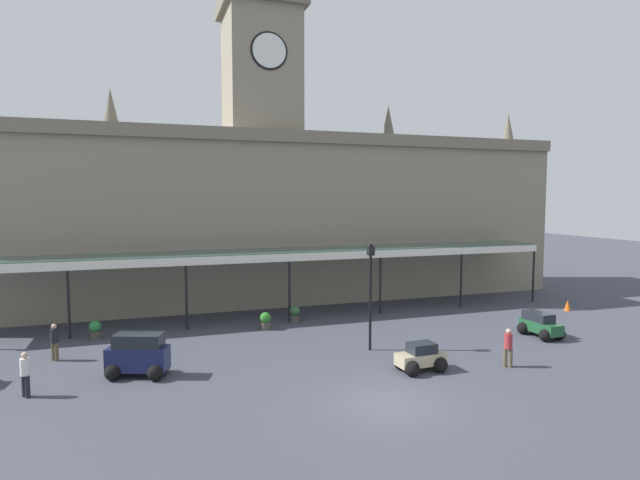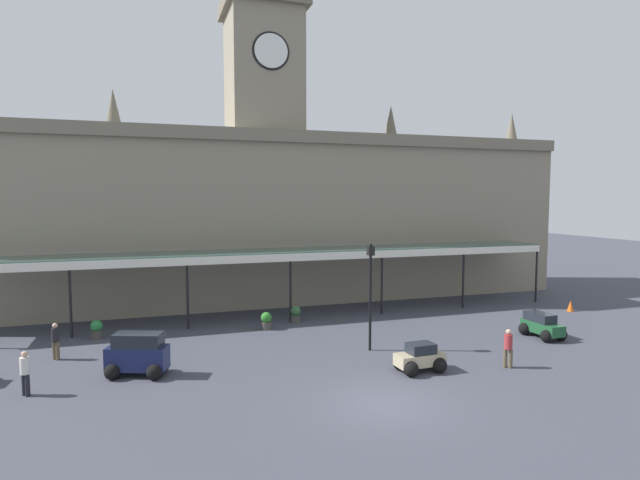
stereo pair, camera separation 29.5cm
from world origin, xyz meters
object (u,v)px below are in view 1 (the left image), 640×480
(car_green_estate, at_px, (540,326))
(pedestrian_crossing_forecourt, at_px, (25,373))
(planter_near_kerb, at_px, (266,321))
(car_beige_sedan, at_px, (421,359))
(planter_by_canopy, at_px, (95,330))
(planter_forecourt_centre, at_px, (295,314))
(victorian_lamppost, at_px, (370,284))
(car_navy_van, at_px, (138,357))
(traffic_cone, at_px, (567,305))
(pedestrian_beside_cars, at_px, (54,341))
(pedestrian_near_entrance, at_px, (508,346))

(car_green_estate, height_order, pedestrian_crossing_forecourt, pedestrian_crossing_forecourt)
(pedestrian_crossing_forecourt, height_order, planter_near_kerb, pedestrian_crossing_forecourt)
(car_beige_sedan, relative_size, planter_by_canopy, 2.17)
(pedestrian_crossing_forecourt, xyz_separation_m, planter_forecourt_centre, (12.39, 7.72, -0.42))
(car_beige_sedan, bearing_deg, planter_forecourt_centre, 105.12)
(car_green_estate, bearing_deg, car_beige_sedan, -162.71)
(victorian_lamppost, height_order, planter_forecourt_centre, victorian_lamppost)
(car_navy_van, bearing_deg, victorian_lamppost, 1.61)
(car_beige_sedan, bearing_deg, traffic_cone, 25.72)
(car_green_estate, xyz_separation_m, traffic_cone, (6.17, 4.44, -0.21))
(car_green_estate, height_order, planter_forecourt_centre, car_green_estate)
(car_navy_van, xyz_separation_m, planter_forecourt_centre, (8.53, 6.74, -0.32))
(pedestrian_beside_cars, bearing_deg, car_navy_van, -43.49)
(pedestrian_near_entrance, bearing_deg, pedestrian_beside_cars, 158.70)
(car_green_estate, xyz_separation_m, planter_by_canopy, (-21.96, 7.00, -0.07))
(pedestrian_beside_cars, bearing_deg, victorian_lamppost, -12.40)
(pedestrian_crossing_forecourt, xyz_separation_m, traffic_cone, (29.83, 5.00, -0.56))
(pedestrian_beside_cars, bearing_deg, pedestrian_crossing_forecourt, -94.19)
(car_navy_van, height_order, car_beige_sedan, car_navy_van)
(car_beige_sedan, xyz_separation_m, planter_forecourt_centre, (-2.66, 9.85, -0.01))
(car_navy_van, relative_size, pedestrian_near_entrance, 1.54)
(car_navy_van, relative_size, planter_near_kerb, 2.69)
(traffic_cone, bearing_deg, car_green_estate, -144.26)
(planter_forecourt_centre, bearing_deg, car_beige_sedan, -74.88)
(car_green_estate, distance_m, planter_near_kerb, 14.58)
(planter_forecourt_centre, xyz_separation_m, planter_by_canopy, (-10.69, -0.17, 0.00))
(car_green_estate, height_order, planter_near_kerb, car_green_estate)
(car_beige_sedan, height_order, pedestrian_beside_cars, pedestrian_beside_cars)
(traffic_cone, bearing_deg, pedestrian_near_entrance, -144.31)
(pedestrian_beside_cars, height_order, planter_forecourt_centre, pedestrian_beside_cars)
(victorian_lamppost, bearing_deg, car_green_estate, -4.34)
(car_navy_van, bearing_deg, pedestrian_near_entrance, -14.46)
(pedestrian_near_entrance, height_order, pedestrian_crossing_forecourt, same)
(traffic_cone, distance_m, planter_forecourt_centre, 17.65)
(pedestrian_near_entrance, bearing_deg, planter_near_kerb, 131.53)
(pedestrian_beside_cars, distance_m, planter_near_kerb, 10.36)
(car_navy_van, xyz_separation_m, pedestrian_near_entrance, (14.99, -3.86, 0.10))
(car_navy_van, relative_size, car_beige_sedan, 1.24)
(pedestrian_beside_cars, xyz_separation_m, planter_by_canopy, (1.38, 3.22, -0.42))
(pedestrian_crossing_forecourt, distance_m, victorian_lamppost, 14.50)
(pedestrian_near_entrance, relative_size, planter_forecourt_centre, 1.74)
(victorian_lamppost, bearing_deg, pedestrian_crossing_forecourt, -174.92)
(planter_forecourt_centre, height_order, planter_by_canopy, same)
(pedestrian_near_entrance, height_order, planter_by_canopy, pedestrian_near_entrance)
(car_beige_sedan, distance_m, pedestrian_crossing_forecourt, 15.20)
(car_beige_sedan, height_order, victorian_lamppost, victorian_lamppost)
(car_navy_van, distance_m, traffic_cone, 26.29)
(car_navy_van, distance_m, pedestrian_near_entrance, 15.48)
(traffic_cone, bearing_deg, planter_forecourt_centre, 171.12)
(pedestrian_beside_cars, xyz_separation_m, pedestrian_crossing_forecourt, (-0.32, -4.34, 0.00))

